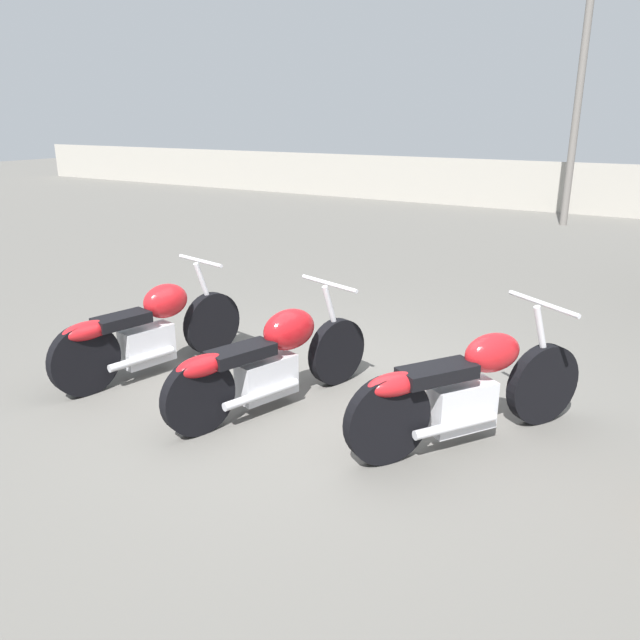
# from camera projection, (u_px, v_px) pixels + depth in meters

# --- Properties ---
(ground_plane) EXTENTS (60.00, 60.00, 0.00)m
(ground_plane) POSITION_uv_depth(u_px,v_px,m) (308.00, 396.00, 5.46)
(ground_plane) COLOR #5B5954
(fence_back) EXTENTS (40.00, 0.04, 1.25)m
(fence_back) POSITION_uv_depth(u_px,v_px,m) (578.00, 189.00, 15.39)
(fence_back) COLOR #9E998E
(fence_back) RESTS_ON ground_plane
(motorcycle_slot_0) EXTENTS (0.73, 1.99, 1.01)m
(motorcycle_slot_0) POSITION_uv_depth(u_px,v_px,m) (149.00, 330.00, 5.83)
(motorcycle_slot_0) COLOR black
(motorcycle_slot_0) RESTS_ON ground_plane
(motorcycle_slot_1) EXTENTS (0.87, 1.99, 0.98)m
(motorcycle_slot_1) POSITION_uv_depth(u_px,v_px,m) (270.00, 360.00, 5.14)
(motorcycle_slot_1) COLOR black
(motorcycle_slot_1) RESTS_ON ground_plane
(motorcycle_slot_2) EXTENTS (1.25, 1.79, 1.02)m
(motorcycle_slot_2) POSITION_uv_depth(u_px,v_px,m) (466.00, 390.00, 4.57)
(motorcycle_slot_2) COLOR black
(motorcycle_slot_2) RESTS_ON ground_plane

